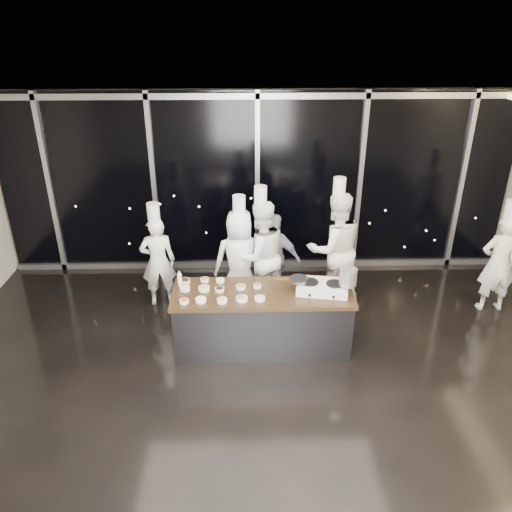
{
  "coord_description": "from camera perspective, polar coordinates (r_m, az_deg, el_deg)",
  "views": [
    {
      "loc": [
        -0.24,
        -4.97,
        4.33
      ],
      "look_at": [
        -0.08,
        1.2,
        1.29
      ],
      "focal_mm": 35.0,
      "sensor_mm": 36.0,
      "label": 1
    }
  ],
  "objects": [
    {
      "name": "frying_pan",
      "position": [
        6.79,
        4.82,
        -2.68
      ],
      "size": [
        0.47,
        0.3,
        0.04
      ],
      "rotation": [
        0.0,
        0.0,
        -0.18
      ],
      "color": "gray",
      "rests_on": "stove"
    },
    {
      "name": "guest",
      "position": [
        8.06,
        2.13,
        -0.22
      ],
      "size": [
        0.95,
        0.68,
        1.5
      ],
      "rotation": [
        0.0,
        0.0,
        2.73
      ],
      "color": "#141B39",
      "rests_on": "ground"
    },
    {
      "name": "window_wall",
      "position": [
        8.84,
        0.15,
        8.19
      ],
      "size": [
        8.9,
        0.11,
        3.2
      ],
      "color": "black",
      "rests_on": "ground"
    },
    {
      "name": "ground",
      "position": [
        6.6,
        1.0,
        -14.82
      ],
      "size": [
        9.0,
        9.0,
        0.0
      ],
      "primitive_type": "plane",
      "color": "black",
      "rests_on": "ground"
    },
    {
      "name": "chef_center",
      "position": [
        7.78,
        0.49,
        0.1
      ],
      "size": [
        1.08,
        0.97,
        2.03
      ],
      "rotation": [
        0.0,
        0.0,
        3.55
      ],
      "color": "white",
      "rests_on": "ground"
    },
    {
      "name": "stove",
      "position": [
        6.84,
        7.56,
        -3.54
      ],
      "size": [
        0.74,
        0.53,
        0.14
      ],
      "rotation": [
        0.0,
        0.0,
        -0.18
      ],
      "color": "silver",
      "rests_on": "demo_counter"
    },
    {
      "name": "room_shell",
      "position": [
        5.41,
        3.04,
        3.48
      ],
      "size": [
        9.02,
        7.02,
        3.21
      ],
      "color": "beige",
      "rests_on": "ground"
    },
    {
      "name": "squeeze_bottle",
      "position": [
        6.98,
        -8.72,
        -2.55
      ],
      "size": [
        0.06,
        0.06,
        0.24
      ],
      "color": "white",
      "rests_on": "demo_counter"
    },
    {
      "name": "chef_side",
      "position": [
        8.6,
        25.97,
        -0.64
      ],
      "size": [
        0.61,
        0.41,
        1.85
      ],
      "rotation": [
        0.0,
        0.0,
        3.18
      ],
      "color": "white",
      "rests_on": "ground"
    },
    {
      "name": "prep_bowls",
      "position": [
        6.79,
        -4.57,
        -3.98
      ],
      "size": [
        1.19,
        0.69,
        0.05
      ],
      "color": "white",
      "rests_on": "demo_counter"
    },
    {
      "name": "demo_counter",
      "position": [
        7.04,
        0.72,
        -7.22
      ],
      "size": [
        2.46,
        0.86,
        0.9
      ],
      "color": "#343439",
      "rests_on": "ground"
    },
    {
      "name": "stock_pot",
      "position": [
        6.75,
        10.48,
        -2.34
      ],
      "size": [
        0.27,
        0.27,
        0.23
      ],
      "primitive_type": "cylinder",
      "rotation": [
        0.0,
        0.0,
        -0.18
      ],
      "color": "#AAAAAC",
      "rests_on": "stove"
    },
    {
      "name": "chef_far_left",
      "position": [
        8.07,
        -11.14,
        -0.46
      ],
      "size": [
        0.6,
        0.44,
        1.73
      ],
      "rotation": [
        0.0,
        0.0,
        3.3
      ],
      "color": "white",
      "rests_on": "ground"
    },
    {
      "name": "chef_left",
      "position": [
        7.79,
        -1.85,
        -0.41
      ],
      "size": [
        0.87,
        0.63,
        1.9
      ],
      "rotation": [
        0.0,
        0.0,
        3.27
      ],
      "color": "white",
      "rests_on": "ground"
    },
    {
      "name": "chef_right",
      "position": [
        8.0,
        8.97,
        0.85
      ],
      "size": [
        1.05,
        0.89,
        2.11
      ],
      "rotation": [
        0.0,
        0.0,
        3.35
      ],
      "color": "white",
      "rests_on": "ground"
    }
  ]
}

